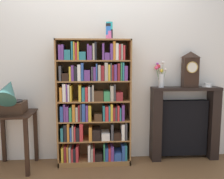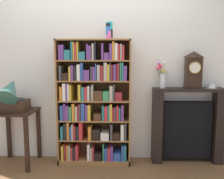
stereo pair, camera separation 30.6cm
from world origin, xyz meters
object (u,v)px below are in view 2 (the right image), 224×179
bookshelf (93,105)px  teacup_with_saucer (212,86)px  side_table_left (16,125)px  flower_vase (162,76)px  cup_stack (109,31)px  gramophone (12,96)px  fireplace_mantel (187,126)px  mantel_clock (193,70)px

bookshelf → teacup_with_saucer: 1.52m
side_table_left → teacup_with_saucer: 2.52m
side_table_left → flower_vase: (1.84, 0.16, 0.62)m
bookshelf → cup_stack: 0.95m
gramophone → fireplace_mantel: size_ratio=0.49×
flower_vase → bookshelf: bearing=-176.1°
cup_stack → side_table_left: bearing=-175.0°
bookshelf → fireplace_mantel: size_ratio=1.62×
bookshelf → cup_stack: bearing=1.8°
cup_stack → fireplace_mantel: cup_stack is taller
cup_stack → side_table_left: cup_stack is taller
bookshelf → teacup_with_saucer: (1.50, 0.05, 0.24)m
fireplace_mantel → mantel_clock: 0.73m
cup_stack → mantel_clock: bearing=2.0°
gramophone → side_table_left: bearing=90.0°
gramophone → teacup_with_saucer: size_ratio=3.64×
cup_stack → side_table_left: (-1.17, -0.10, -1.17)m
mantel_clock → fireplace_mantel: bearing=158.4°
cup_stack → side_table_left: size_ratio=0.30×
cup_stack → teacup_with_saucer: (1.29, 0.04, -0.69)m
bookshelf → gramophone: size_ratio=3.32×
side_table_left → mantel_clock: (2.23, 0.14, 0.70)m
side_table_left → flower_vase: bearing=4.9°
side_table_left → gramophone: gramophone is taller
bookshelf → fireplace_mantel: bookshelf is taller
flower_vase → side_table_left: bearing=-175.1°
fireplace_mantel → flower_vase: 0.73m
cup_stack → gramophone: (-1.17, -0.17, -0.79)m
side_table_left → fireplace_mantel: size_ratio=0.72×
gramophone → teacup_with_saucer: gramophone is taller
mantel_clock → teacup_with_saucer: bearing=0.5°
mantel_clock → gramophone: bearing=-174.7°
cup_stack → mantel_clock: cup_stack is taller
flower_vase → gramophone: bearing=-173.1°
gramophone → fireplace_mantel: bearing=5.8°
gramophone → fireplace_mantel: gramophone is taller
bookshelf → mantel_clock: size_ratio=3.42×
flower_vase → teacup_with_saucer: size_ratio=2.59×
mantel_clock → teacup_with_saucer: mantel_clock is taller
fireplace_mantel → teacup_with_saucer: 0.59m
gramophone → flower_vase: (1.84, 0.22, 0.23)m
bookshelf → flower_vase: bearing=3.9°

